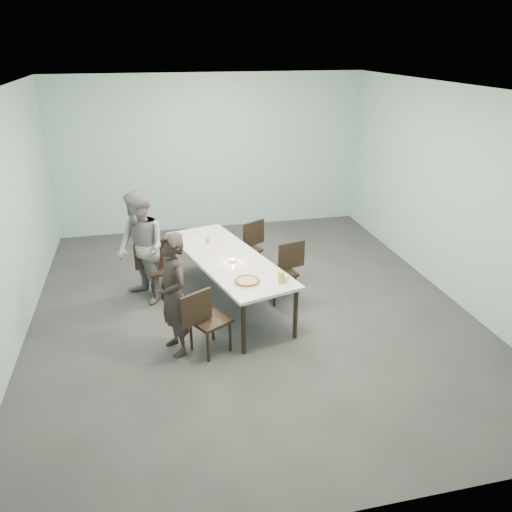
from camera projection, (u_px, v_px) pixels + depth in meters
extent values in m
plane|color=#333335|center=(249.00, 308.00, 7.18)|extent=(7.00, 7.00, 0.00)
cube|color=#A2CBCB|center=(211.00, 154.00, 9.71)|extent=(6.00, 0.02, 3.00)
cube|color=#A2CBCB|center=(354.00, 361.00, 3.45)|extent=(6.00, 0.02, 3.00)
cube|color=#A2CBCB|center=(4.00, 225.00, 5.97)|extent=(0.02, 7.00, 3.00)
cube|color=#A2CBCB|center=(451.00, 194.00, 7.19)|extent=(0.02, 7.00, 3.00)
cube|color=white|center=(248.00, 89.00, 5.98)|extent=(6.00, 7.00, 0.02)
cube|color=white|center=(227.00, 258.00, 6.99)|extent=(1.56, 2.75, 0.04)
cylinder|color=black|center=(244.00, 328.00, 6.00)|extent=(0.06, 0.06, 0.71)
cylinder|color=black|center=(174.00, 257.00, 7.97)|extent=(0.06, 0.06, 0.71)
cylinder|color=black|center=(295.00, 313.00, 6.32)|extent=(0.06, 0.06, 0.71)
cylinder|color=black|center=(217.00, 248.00, 8.29)|extent=(0.06, 0.06, 0.71)
cube|color=black|center=(210.00, 320.00, 6.02)|extent=(0.57, 0.57, 0.04)
cube|color=black|center=(196.00, 308.00, 5.81)|extent=(0.38, 0.24, 0.40)
cylinder|color=black|center=(208.00, 347.00, 5.89)|extent=(0.04, 0.04, 0.41)
cylinder|color=black|center=(191.00, 336.00, 6.12)|extent=(0.04, 0.04, 0.41)
cylinder|color=black|center=(230.00, 336.00, 6.10)|extent=(0.04, 0.04, 0.41)
cylinder|color=black|center=(213.00, 326.00, 6.33)|extent=(0.04, 0.04, 0.41)
cube|color=black|center=(163.00, 269.00, 7.36)|extent=(0.44, 0.44, 0.04)
cube|color=black|center=(149.00, 256.00, 7.22)|extent=(0.42, 0.06, 0.40)
cylinder|color=black|center=(154.00, 289.00, 7.26)|extent=(0.04, 0.04, 0.41)
cylinder|color=black|center=(152.00, 279.00, 7.56)|extent=(0.04, 0.04, 0.41)
cylinder|color=black|center=(177.00, 286.00, 7.34)|extent=(0.04, 0.04, 0.41)
cylinder|color=black|center=(174.00, 277.00, 7.64)|extent=(0.04, 0.04, 0.41)
cube|color=black|center=(280.00, 272.00, 7.26)|extent=(0.50, 0.50, 0.04)
cube|color=black|center=(292.00, 255.00, 7.24)|extent=(0.42, 0.13, 0.40)
cylinder|color=black|center=(284.00, 279.00, 7.56)|extent=(0.04, 0.04, 0.41)
cylinder|color=black|center=(295.00, 289.00, 7.28)|extent=(0.04, 0.04, 0.41)
cylinder|color=black|center=(264.00, 284.00, 7.42)|extent=(0.04, 0.04, 0.41)
cylinder|color=black|center=(274.00, 293.00, 7.14)|extent=(0.04, 0.04, 0.41)
cube|color=black|center=(245.00, 250.00, 8.04)|extent=(0.57, 0.57, 0.04)
cube|color=black|center=(254.00, 233.00, 8.06)|extent=(0.39, 0.24, 0.40)
cylinder|color=black|center=(246.00, 257.00, 8.35)|extent=(0.04, 0.04, 0.41)
cylinder|color=black|center=(260.00, 263.00, 8.12)|extent=(0.04, 0.04, 0.41)
cylinder|color=black|center=(230.00, 262.00, 8.14)|extent=(0.04, 0.04, 0.41)
cylinder|color=black|center=(244.00, 269.00, 7.91)|extent=(0.04, 0.04, 0.41)
imported|color=black|center=(174.00, 295.00, 5.89)|extent=(0.53, 0.65, 1.54)
imported|color=gray|center=(141.00, 249.00, 7.08)|extent=(0.93, 1.00, 1.64)
cylinder|color=white|center=(247.00, 282.00, 6.24)|extent=(0.34, 0.34, 0.01)
cylinder|color=#DBCB7C|center=(247.00, 281.00, 6.23)|extent=(0.30, 0.30, 0.01)
torus|color=brown|center=(247.00, 281.00, 6.23)|extent=(0.32, 0.32, 0.03)
cylinder|color=white|center=(257.00, 270.00, 6.56)|extent=(0.18, 0.18, 0.01)
cylinder|color=gold|center=(281.00, 278.00, 6.20)|extent=(0.08, 0.08, 0.15)
cylinder|color=silver|center=(286.00, 278.00, 6.25)|extent=(0.08, 0.08, 0.09)
cylinder|color=silver|center=(233.00, 261.00, 6.81)|extent=(0.06, 0.06, 0.03)
cylinder|color=orange|center=(233.00, 259.00, 6.80)|extent=(0.04, 0.04, 0.01)
cylinder|color=gold|center=(208.00, 240.00, 7.46)|extent=(0.07, 0.07, 0.08)
cube|color=silver|center=(191.00, 241.00, 7.53)|extent=(0.35, 0.29, 0.01)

